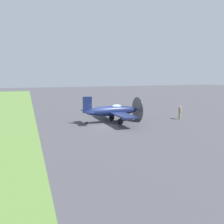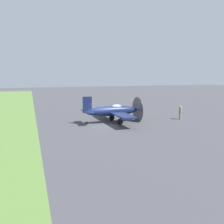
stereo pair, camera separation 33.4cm
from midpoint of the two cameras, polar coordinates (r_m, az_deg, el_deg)
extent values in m
plane|color=#424247|center=(28.76, -1.96, -2.95)|extent=(160.00, 160.00, 0.00)
ellipsoid|color=#141E47|center=(30.03, -0.32, 0.25)|extent=(1.42, 6.54, 1.19)
cube|color=#141E47|center=(30.18, 0.36, 0.01)|extent=(9.24, 1.96, 0.13)
cube|color=#141E47|center=(29.03, -5.82, 1.62)|extent=(0.13, 1.06, 1.82)
cube|color=#141E47|center=(29.14, -5.80, 0.13)|extent=(3.09, 0.97, 0.10)
cone|color=#B7B24C|center=(31.40, 5.67, 0.57)|extent=(0.64, 0.69, 0.61)
cylinder|color=#4C4C51|center=(31.31, 5.36, 0.56)|extent=(3.06, 0.15, 3.06)
ellipsoid|color=#8CB2C6|center=(30.17, 0.70, 1.08)|extent=(0.72, 1.36, 0.67)
cylinder|color=black|center=(31.65, -0.37, -1.27)|extent=(0.23, 0.66, 0.65)
cylinder|color=black|center=(31.57, -0.37, -0.45)|extent=(0.11, 0.11, 0.92)
cylinder|color=black|center=(29.10, 1.51, -2.15)|extent=(0.23, 0.66, 0.65)
cylinder|color=black|center=(29.02, 1.52, -1.26)|extent=(0.11, 0.11, 0.92)
cylinder|color=black|center=(29.34, -5.94, -2.45)|extent=(0.13, 0.31, 0.31)
cylinder|color=#847A5B|center=(33.41, 14.55, -0.82)|extent=(0.30, 0.30, 0.88)
cylinder|color=#847A5B|center=(33.30, 14.60, 0.45)|extent=(0.38, 0.38, 0.62)
sphere|color=tan|center=(33.24, 14.63, 1.18)|extent=(0.23, 0.23, 0.23)
cylinder|color=#847A5B|center=(33.55, 14.54, 0.52)|extent=(0.11, 0.11, 0.59)
cylinder|color=#847A5B|center=(33.04, 14.66, 0.39)|extent=(0.11, 0.11, 0.59)
camera|label=1|loc=(0.17, -90.32, -0.05)|focal=41.16mm
camera|label=2|loc=(0.17, 89.68, 0.05)|focal=41.16mm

